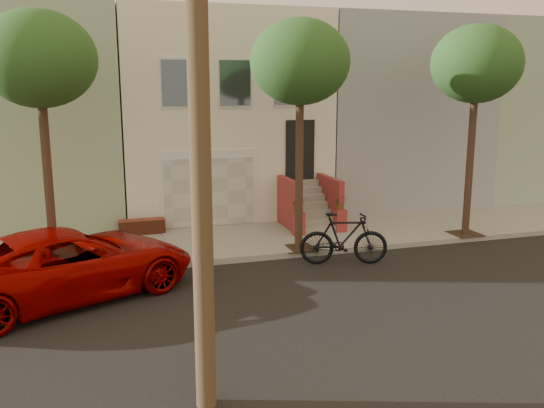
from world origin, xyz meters
name	(u,v)px	position (x,y,z in m)	size (l,w,h in m)	color
ground	(315,306)	(0.00, 0.00, 0.00)	(90.00, 90.00, 0.00)	black
sidewalk	(251,241)	(0.00, 5.35, 0.07)	(40.00, 3.70, 0.15)	gray
house_row	(211,112)	(0.00, 11.19, 3.64)	(33.10, 11.70, 7.00)	beige
tree_left	(39,61)	(-5.50, 3.90, 5.26)	(2.70, 2.57, 6.30)	#2D2116
tree_mid	(300,63)	(1.00, 3.90, 5.26)	(2.70, 2.57, 6.30)	#2D2116
tree_right	(477,65)	(6.50, 3.90, 5.26)	(2.70, 2.57, 6.30)	#2D2116
pickup_truck	(69,263)	(-5.08, 2.18, 0.79)	(2.62, 5.68, 1.58)	#930200
motorcycle	(344,239)	(1.81, 2.61, 0.70)	(0.66, 2.34, 1.41)	black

